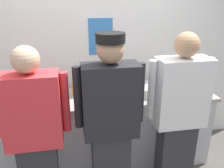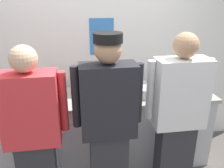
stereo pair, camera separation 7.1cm
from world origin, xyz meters
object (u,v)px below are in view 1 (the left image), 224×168
chef_near_left (36,136)px  squeeze_bottle_secondary (14,99)px  squeeze_bottle_primary (74,88)px  chefs_knife (185,92)px  sheet_tray (103,95)px  mixing_bowl_steel (144,90)px  chef_center (111,124)px  chef_far_right (179,116)px  squeeze_bottle_spare (36,89)px  plate_stack_front (18,97)px  ramekin_red_sauce (41,103)px  deli_cup (58,93)px

chef_near_left → squeeze_bottle_secondary: size_ratio=8.65×
squeeze_bottle_primary → chefs_knife: 1.29m
chef_near_left → sheet_tray: bearing=43.8°
mixing_bowl_steel → chef_center: bearing=-129.3°
chef_far_right → squeeze_bottle_spare: bearing=153.2°
chef_far_right → plate_stack_front: 1.70m
chef_far_right → squeeze_bottle_secondary: size_ratio=8.95×
chef_near_left → ramekin_red_sauce: chef_near_left is taller
sheet_tray → chefs_knife: (0.97, -0.07, -0.01)m
squeeze_bottle_primary → ramekin_red_sauce: (-0.35, -0.18, -0.06)m
ramekin_red_sauce → squeeze_bottle_secondary: bearing=-176.3°
squeeze_bottle_secondary → mixing_bowl_steel: bearing=4.2°
chefs_knife → squeeze_bottle_primary: bearing=173.6°
plate_stack_front → sheet_tray: (0.92, -0.05, -0.02)m
squeeze_bottle_secondary → chef_center: bearing=-29.6°
squeeze_bottle_primary → ramekin_red_sauce: size_ratio=1.80×
mixing_bowl_steel → chefs_knife: bearing=-5.6°
chef_near_left → plate_stack_front: chef_near_left is taller
squeeze_bottle_primary → squeeze_bottle_spare: (-0.42, 0.03, 0.01)m
chef_far_right → deli_cup: (-1.14, 0.67, 0.05)m
chef_far_right → ramekin_red_sauce: chef_far_right is taller
chef_far_right → squeeze_bottle_primary: (-0.96, 0.66, 0.09)m
plate_stack_front → sheet_tray: plate_stack_front is taller
squeeze_bottle_spare → deli_cup: squeeze_bottle_spare is taller
chef_far_right → deli_cup: size_ratio=18.82×
squeeze_bottle_spare → ramekin_red_sauce: (0.06, -0.21, -0.08)m
squeeze_bottle_primary → chef_center: bearing=-67.9°
chef_far_right → ramekin_red_sauce: bearing=159.8°
chefs_knife → plate_stack_front: bearing=176.2°
mixing_bowl_steel → squeeze_bottle_primary: size_ratio=1.88×
sheet_tray → squeeze_bottle_secondary: 0.94m
sheet_tray → squeeze_bottle_spare: size_ratio=2.10×
mixing_bowl_steel → chefs_knife: mixing_bowl_steel is taller
chef_near_left → plate_stack_front: 0.74m
squeeze_bottle_secondary → deli_cup: size_ratio=2.10×
chef_near_left → squeeze_bottle_spare: chef_near_left is taller
sheet_tray → deli_cup: deli_cup is taller
sheet_tray → ramekin_red_sauce: size_ratio=4.33×
squeeze_bottle_secondary → squeeze_bottle_spare: 0.30m
plate_stack_front → squeeze_bottle_secondary: size_ratio=1.26×
chef_center → squeeze_bottle_spare: chef_center is taller
chef_center → mixing_bowl_steel: size_ratio=5.02×
deli_cup → sheet_tray: bearing=-9.2°
chef_far_right → squeeze_bottle_primary: 1.17m
ramekin_red_sauce → mixing_bowl_steel: bearing=4.3°
mixing_bowl_steel → sheet_tray: bearing=176.9°
plate_stack_front → squeeze_bottle_spare: (0.19, 0.05, 0.06)m
plate_stack_front → squeeze_bottle_spare: 0.21m
sheet_tray → squeeze_bottle_primary: size_ratio=2.40×
ramekin_red_sauce → sheet_tray: bearing=9.6°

